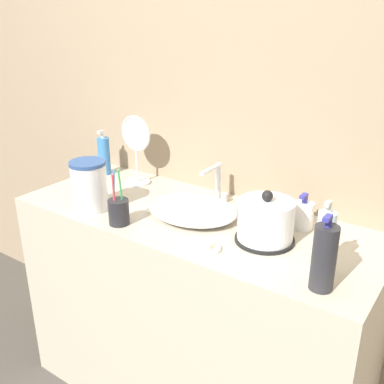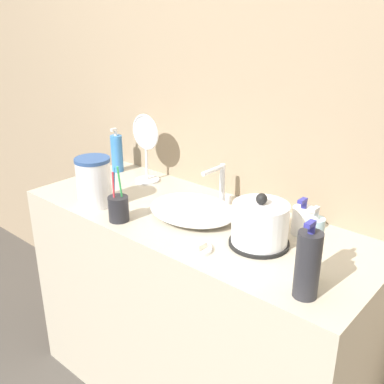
% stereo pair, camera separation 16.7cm
% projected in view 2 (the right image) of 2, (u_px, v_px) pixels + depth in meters
% --- Properties ---
extents(wall_back, '(6.00, 0.04, 2.60)m').
position_uv_depth(wall_back, '(242.00, 99.00, 1.76)').
color(wall_back, gray).
rests_on(wall_back, ground_plane).
extents(vanity_counter, '(1.42, 0.56, 0.90)m').
position_uv_depth(vanity_counter, '(192.00, 314.00, 1.87)').
color(vanity_counter, '#B7AD99').
rests_on(vanity_counter, ground_plane).
extents(sink_basin, '(0.35, 0.29, 0.06)m').
position_uv_depth(sink_basin, '(192.00, 209.00, 1.70)').
color(sink_basin, white).
rests_on(sink_basin, vanity_counter).
extents(faucet, '(0.06, 0.13, 0.16)m').
position_uv_depth(faucet, '(220.00, 182.00, 1.79)').
color(faucet, silver).
rests_on(faucet, vanity_counter).
extents(electric_kettle, '(0.20, 0.20, 0.18)m').
position_uv_depth(electric_kettle, '(260.00, 226.00, 1.47)').
color(electric_kettle, black).
rests_on(electric_kettle, vanity_counter).
extents(toothbrush_cup, '(0.08, 0.08, 0.22)m').
position_uv_depth(toothbrush_cup, '(118.00, 208.00, 1.66)').
color(toothbrush_cup, '#232328').
rests_on(toothbrush_cup, vanity_counter).
extents(lotion_bottle, '(0.07, 0.07, 0.13)m').
position_uv_depth(lotion_bottle, '(302.00, 220.00, 1.56)').
color(lotion_bottle, white).
rests_on(lotion_bottle, vanity_counter).
extents(shampoo_bottle, '(0.06, 0.06, 0.21)m').
position_uv_depth(shampoo_bottle, '(117.00, 153.00, 2.16)').
color(shampoo_bottle, '#3370B7').
rests_on(shampoo_bottle, vanity_counter).
extents(mouthwash_bottle, '(0.07, 0.07, 0.23)m').
position_uv_depth(mouthwash_bottle, '(308.00, 264.00, 1.19)').
color(mouthwash_bottle, '#28282D').
rests_on(mouthwash_bottle, vanity_counter).
extents(hand_cream_bottle, '(0.05, 0.05, 0.23)m').
position_uv_depth(hand_cream_bottle, '(312.00, 249.00, 1.27)').
color(hand_cream_bottle, silver).
rests_on(hand_cream_bottle, vanity_counter).
extents(soap_dish, '(0.11, 0.11, 0.03)m').
position_uv_depth(soap_dish, '(196.00, 247.00, 1.46)').
color(soap_dish, white).
rests_on(soap_dish, vanity_counter).
extents(vanity_mirror, '(0.16, 0.11, 0.31)m').
position_uv_depth(vanity_mirror, '(146.00, 145.00, 2.00)').
color(vanity_mirror, silver).
rests_on(vanity_mirror, vanity_counter).
extents(water_pitcher, '(0.14, 0.14, 0.20)m').
position_uv_depth(water_pitcher, '(94.00, 182.00, 1.77)').
color(water_pitcher, silver).
rests_on(water_pitcher, vanity_counter).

